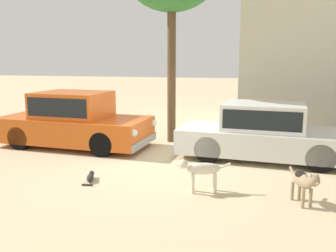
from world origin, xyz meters
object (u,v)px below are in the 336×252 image
(stray_dog_tan, at_px, (304,181))
(parked_sedan_second, at_px, (264,132))
(parked_sedan_nearest, at_px, (74,120))
(stray_cat, at_px, (90,177))
(stray_dog_spotted, at_px, (200,170))

(stray_dog_tan, bearing_deg, parked_sedan_second, 169.46)
(parked_sedan_nearest, distance_m, stray_dog_tan, 6.62)
(stray_cat, bearing_deg, parked_sedan_second, -70.70)
(stray_cat, bearing_deg, parked_sedan_nearest, 15.82)
(parked_sedan_nearest, xyz_separation_m, parked_sedan_second, (5.27, -0.11, -0.07))
(parked_sedan_nearest, height_order, stray_dog_tan, parked_sedan_nearest)
(parked_sedan_second, height_order, stray_dog_spotted, parked_sedan_second)
(parked_sedan_nearest, distance_m, stray_cat, 3.31)
(stray_dog_spotted, bearing_deg, parked_sedan_nearest, -52.58)
(parked_sedan_nearest, height_order, stray_dog_spotted, parked_sedan_nearest)
(parked_sedan_second, xyz_separation_m, stray_dog_tan, (0.62, -2.90, -0.26))
(stray_dog_tan, bearing_deg, stray_cat, -116.68)
(parked_sedan_second, relative_size, stray_dog_tan, 4.90)
(stray_dog_spotted, relative_size, stray_dog_tan, 1.11)
(parked_sedan_nearest, height_order, parked_sedan_second, parked_sedan_nearest)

